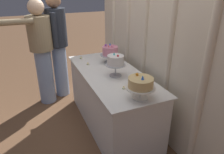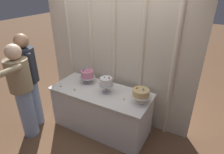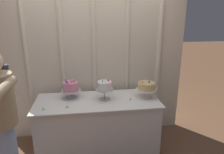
{
  "view_description": "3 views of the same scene",
  "coord_description": "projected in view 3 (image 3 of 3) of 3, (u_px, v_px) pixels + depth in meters",
  "views": [
    {
      "loc": [
        2.35,
        -0.9,
        1.89
      ],
      "look_at": [
        0.2,
        0.02,
        0.84
      ],
      "focal_mm": 34.0,
      "sensor_mm": 36.0,
      "label": 1
    },
    {
      "loc": [
        1.55,
        -2.29,
        2.48
      ],
      "look_at": [
        0.18,
        0.17,
        1.08
      ],
      "focal_mm": 30.83,
      "sensor_mm": 36.0,
      "label": 2
    },
    {
      "loc": [
        -0.17,
        -2.6,
        1.96
      ],
      "look_at": [
        0.23,
        0.24,
        1.09
      ],
      "focal_mm": 32.86,
      "sensor_mm": 36.0,
      "label": 3
    }
  ],
  "objects": [
    {
      "name": "tealight_near_right",
      "position": [
        130.0,
        99.0,
        2.93
      ],
      "size": [
        0.04,
        0.04,
        0.03
      ],
      "color": "beige",
      "rests_on": "cake_table"
    },
    {
      "name": "cake_display_leftmost",
      "position": [
        71.0,
        87.0,
        2.95
      ],
      "size": [
        0.29,
        0.29,
        0.28
      ],
      "color": "#B2B2B7",
      "rests_on": "cake_table"
    },
    {
      "name": "ground_plane",
      "position": [
        99.0,
        152.0,
        3.06
      ],
      "size": [
        24.0,
        24.0,
        0.0
      ],
      "primitive_type": "plane",
      "color": "brown"
    },
    {
      "name": "cake_table",
      "position": [
        98.0,
        125.0,
        3.04
      ],
      "size": [
        1.75,
        0.74,
        0.8
      ],
      "color": "white",
      "rests_on": "ground_plane"
    },
    {
      "name": "cake_display_rightmost",
      "position": [
        146.0,
        87.0,
        2.98
      ],
      "size": [
        0.31,
        0.31,
        0.27
      ],
      "color": "silver",
      "rests_on": "cake_table"
    },
    {
      "name": "tealight_far_left",
      "position": [
        44.0,
        109.0,
        2.62
      ],
      "size": [
        0.05,
        0.05,
        0.04
      ],
      "color": "beige",
      "rests_on": "cake_table"
    },
    {
      "name": "draped_curtain",
      "position": [
        95.0,
        43.0,
        3.18
      ],
      "size": [
        2.92,
        0.19,
        2.82
      ],
      "color": "beige",
      "rests_on": "ground_plane"
    },
    {
      "name": "cake_display_center",
      "position": [
        105.0,
        87.0,
        2.89
      ],
      "size": [
        0.25,
        0.25,
        0.31
      ],
      "color": "#B2B2B7",
      "rests_on": "cake_table"
    },
    {
      "name": "tealight_near_left",
      "position": [
        67.0,
        107.0,
        2.68
      ],
      "size": [
        0.04,
        0.04,
        0.03
      ],
      "color": "beige",
      "rests_on": "cake_table"
    }
  ]
}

